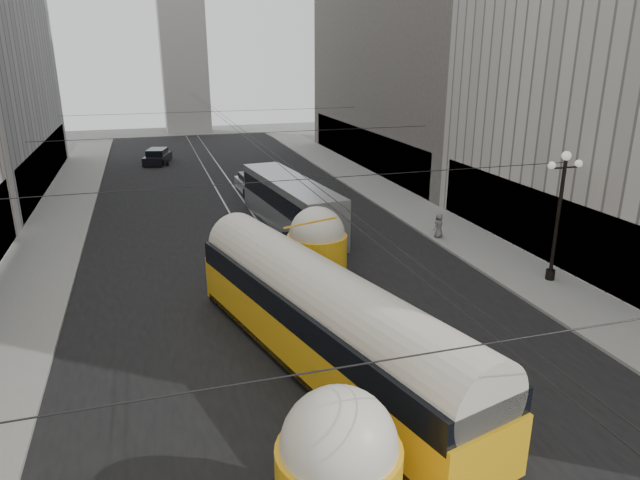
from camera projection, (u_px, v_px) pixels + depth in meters
road at (247, 223)px, 37.99m from camera, size 20.00×85.00×0.02m
sidewalk_left at (59, 222)px, 37.82m from camera, size 4.00×72.00×0.15m
sidewalk_right at (391, 197)px, 44.45m from camera, size 4.00×72.00×0.15m
rail_left at (236, 224)px, 37.78m from camera, size 0.12×85.00×0.04m
rail_right at (258, 222)px, 38.19m from camera, size 0.12×85.00×0.04m
distant_tower at (181, 18)px, 76.35m from camera, size 6.00×6.00×31.36m
lamppost_right_mid at (559, 209)px, 27.12m from camera, size 1.86×0.44×6.37m
catenary at (248, 136)px, 35.24m from camera, size 25.00×72.00×0.23m
streetcar at (324, 318)px, 20.11m from camera, size 6.81×17.70×3.99m
city_bus at (290, 202)px, 36.54m from camera, size 3.92×12.56×3.13m
sedan_white_far at (252, 184)px, 46.06m from camera, size 2.16×4.78×1.48m
sedan_dark_far at (157, 157)px, 57.71m from camera, size 3.10×5.02×1.48m
pedestrian_sidewalk_right at (439, 225)px, 34.35m from camera, size 0.85×0.69×1.49m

